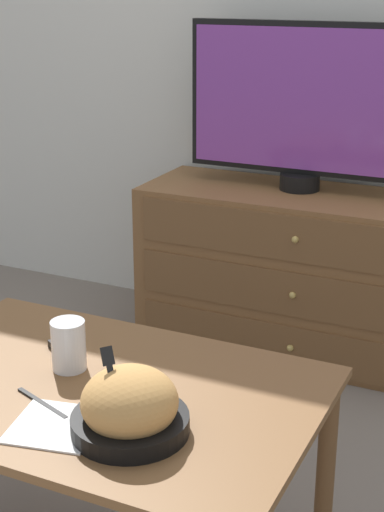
{
  "coord_description": "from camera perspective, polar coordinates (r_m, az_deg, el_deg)",
  "views": [
    {
      "loc": [
        0.62,
        -2.85,
        1.33
      ],
      "look_at": [
        -0.13,
        -1.27,
        0.7
      ],
      "focal_mm": 55.0,
      "sensor_mm": 36.0,
      "label": 1
    }
  ],
  "objects": [
    {
      "name": "remote_control",
      "position": [
        1.86,
        -9.27,
        -7.02
      ],
      "size": [
        0.13,
        0.09,
        0.02
      ],
      "color": "black",
      "rests_on": "coffee_table"
    },
    {
      "name": "knife",
      "position": [
        1.68,
        -10.84,
        -10.47
      ],
      "size": [
        0.16,
        0.07,
        0.01
      ],
      "color": "black",
      "rests_on": "coffee_table"
    },
    {
      "name": "drink_cup",
      "position": [
        1.78,
        -8.95,
        -6.64
      ],
      "size": [
        0.08,
        0.08,
        0.12
      ],
      "color": "white",
      "rests_on": "coffee_table"
    },
    {
      "name": "takeout_bowl",
      "position": [
        1.54,
        -4.55,
        -10.97
      ],
      "size": [
        0.23,
        0.23,
        0.17
      ],
      "color": "black",
      "rests_on": "coffee_table"
    },
    {
      "name": "coffee_table",
      "position": [
        1.76,
        -6.98,
        -11.26
      ],
      "size": [
        0.97,
        0.64,
        0.49
      ],
      "color": "brown",
      "rests_on": "ground_plane"
    },
    {
      "name": "tv",
      "position": [
        2.81,
        8.13,
        10.9
      ],
      "size": [
        0.84,
        0.14,
        0.59
      ],
      "color": "black",
      "rests_on": "dresser"
    },
    {
      "name": "dresser",
      "position": [
        2.89,
        8.67,
        -1.34
      ],
      "size": [
        1.25,
        0.44,
        0.6
      ],
      "color": "brown",
      "rests_on": "ground_plane"
    },
    {
      "name": "napkin",
      "position": [
        1.6,
        -9.89,
        -12.03
      ],
      "size": [
        0.2,
        0.2,
        0.0
      ],
      "color": "white",
      "rests_on": "coffee_table"
    },
    {
      "name": "ground_plane",
      "position": [
        3.2,
        11.83,
        -5.28
      ],
      "size": [
        12.0,
        12.0,
        0.0
      ],
      "primitive_type": "plane",
      "color": "#70665B"
    }
  ]
}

